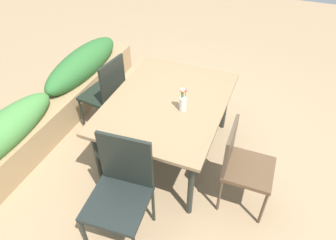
{
  "coord_description": "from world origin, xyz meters",
  "views": [
    {
      "loc": [
        -2.4,
        -0.92,
        2.61
      ],
      "look_at": [
        -0.07,
        -0.0,
        0.49
      ],
      "focal_mm": 32.42,
      "sensor_mm": 36.0,
      "label": 1
    }
  ],
  "objects": [
    {
      "name": "planter_box",
      "position": [
        -0.15,
        1.52,
        0.33
      ],
      "size": [
        3.41,
        0.47,
        0.71
      ],
      "color": "#9E7F56",
      "rests_on": "ground"
    },
    {
      "name": "chair_near_left",
      "position": [
        -0.42,
        -0.87,
        0.52
      ],
      "size": [
        0.44,
        0.44,
        0.9
      ],
      "rotation": [
        0.0,
        0.0,
        3.15
      ],
      "color": "brown",
      "rests_on": "ground"
    },
    {
      "name": "dining_table",
      "position": [
        -0.07,
        -0.0,
        0.7
      ],
      "size": [
        1.54,
        1.16,
        0.76
      ],
      "color": "#8C704C",
      "rests_on": "ground"
    },
    {
      "name": "flower_vase",
      "position": [
        -0.16,
        -0.19,
        0.86
      ],
      "size": [
        0.07,
        0.07,
        0.26
      ],
      "color": "silver",
      "rests_on": "dining_table"
    },
    {
      "name": "chair_end_left",
      "position": [
        -1.11,
        0.0,
        0.57
      ],
      "size": [
        0.52,
        0.52,
        1.02
      ],
      "rotation": [
        0.0,
        0.0,
        1.65
      ],
      "color": "black",
      "rests_on": "ground"
    },
    {
      "name": "ground_plane",
      "position": [
        0.0,
        0.0,
        0.0
      ],
      "size": [
        12.0,
        12.0,
        0.0
      ],
      "primitive_type": "plane",
      "color": "#9E7F5B"
    },
    {
      "name": "chair_far_side",
      "position": [
        0.1,
        0.85,
        0.54
      ],
      "size": [
        0.49,
        0.49,
        0.97
      ],
      "rotation": [
        0.0,
        0.0,
        -0.13
      ],
      "color": "black",
      "rests_on": "ground"
    }
  ]
}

